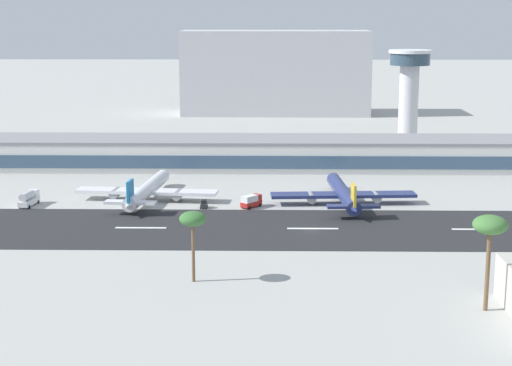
{
  "coord_description": "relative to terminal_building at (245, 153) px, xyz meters",
  "views": [
    {
      "loc": [
        -9.6,
        -185.26,
        49.83
      ],
      "look_at": [
        -13.31,
        27.02,
        5.76
      ],
      "focal_mm": 58.06,
      "sensor_mm": 36.0,
      "label": 1
    }
  ],
  "objects": [
    {
      "name": "palm_tree_0",
      "position": [
        -6.11,
        -114.64,
        6.8
      ],
      "size": [
        5.02,
        5.02,
        13.56
      ],
      "color": "brown",
      "rests_on": "ground_plane"
    },
    {
      "name": "runway_centreline_dash_4",
      "position": [
        18.24,
        -75.78,
        -4.92
      ],
      "size": [
        12.0,
        1.2,
        0.01
      ],
      "primitive_type": "cube",
      "color": "white",
      "rests_on": "runway_strip"
    },
    {
      "name": "distant_hotel_block",
      "position": [
        10.62,
        146.84,
        15.4
      ],
      "size": [
        91.67,
        30.14,
        40.81
      ],
      "primitive_type": "cube",
      "color": "#BCBCC1",
      "rests_on": "ground_plane"
    },
    {
      "name": "airliner_gold_tail_gate_1",
      "position": [
        27.61,
        -51.0,
        -2.22
      ],
      "size": [
        38.51,
        41.97,
        8.76
      ],
      "rotation": [
        0.0,
        0.0,
        1.64
      ],
      "color": "navy",
      "rests_on": "ground_plane"
    },
    {
      "name": "service_box_truck_0",
      "position": [
        3.37,
        -54.4,
        -3.22
      ],
      "size": [
        5.66,
        6.16,
        3.25
      ],
      "rotation": [
        0.0,
        0.0,
        0.88
      ],
      "color": "#B2231E",
      "rests_on": "ground_plane"
    },
    {
      "name": "palm_tree_1",
      "position": [
        44.97,
        -129.14,
        9.49
      ],
      "size": [
        5.88,
        5.88,
        16.65
      ],
      "color": "brown",
      "rests_on": "ground_plane"
    },
    {
      "name": "runway_centreline_dash_5",
      "position": [
        56.72,
        -75.78,
        -4.92
      ],
      "size": [
        12.0,
        1.2,
        0.01
      ],
      "primitive_type": "cube",
      "color": "white",
      "rests_on": "runway_strip"
    },
    {
      "name": "runway_strip",
      "position": [
        17.83,
        -75.78,
        -4.97
      ],
      "size": [
        800.0,
        36.91,
        0.08
      ],
      "primitive_type": "cube",
      "color": "#262628",
      "rests_on": "ground_plane"
    },
    {
      "name": "airliner_blue_tail_gate_0",
      "position": [
        -25.01,
        -47.75,
        -2.18
      ],
      "size": [
        38.53,
        42.46,
        8.87
      ],
      "rotation": [
        0.0,
        0.0,
        1.47
      ],
      "color": "silver",
      "rests_on": "ground_plane"
    },
    {
      "name": "runway_centreline_dash_3",
      "position": [
        -22.15,
        -75.78,
        -4.92
      ],
      "size": [
        12.0,
        1.2,
        0.01
      ],
      "primitive_type": "cube",
      "color": "white",
      "rests_on": "runway_strip"
    },
    {
      "name": "terminal_building",
      "position": [
        0.0,
        0.0,
        0.0
      ],
      "size": [
        194.92,
        22.68,
        10.0
      ],
      "color": "silver",
      "rests_on": "ground_plane"
    },
    {
      "name": "service_fuel_truck_1",
      "position": [
        -54.85,
        -53.62,
        -2.98
      ],
      "size": [
        3.7,
        8.76,
        3.95
      ],
      "rotation": [
        0.0,
        0.0,
        1.45
      ],
      "color": "white",
      "rests_on": "ground_plane"
    },
    {
      "name": "service_baggage_tug_2",
      "position": [
        -8.87,
        -55.33,
        -3.96
      ],
      "size": [
        1.94,
        3.24,
        2.2
      ],
      "rotation": [
        0.0,
        0.0,
        4.69
      ],
      "color": "#2D3338",
      "rests_on": "ground_plane"
    },
    {
      "name": "ground_plane",
      "position": [
        17.83,
        -77.94,
        -5.01
      ],
      "size": [
        1400.0,
        1400.0,
        0.0
      ],
      "primitive_type": "plane",
      "color": "#A8A8A3"
    },
    {
      "name": "control_tower",
      "position": [
        60.01,
        47.17,
        18.19
      ],
      "size": [
        15.93,
        15.93,
        35.96
      ],
      "color": "silver",
      "rests_on": "ground_plane"
    }
  ]
}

